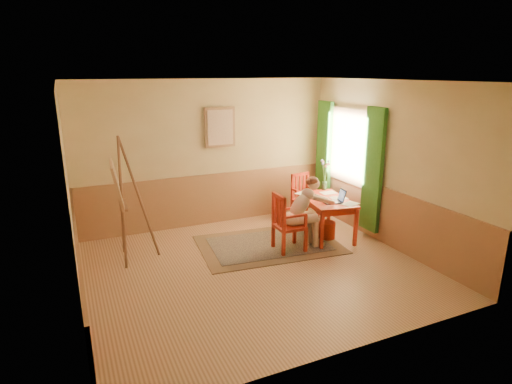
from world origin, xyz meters
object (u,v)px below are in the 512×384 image
chair_left (287,223)px  chair_back (304,197)px  figure (304,209)px  easel (120,188)px  laptop (335,200)px  table (326,203)px

chair_left → chair_back: size_ratio=1.06×
figure → chair_left: bearing=-178.4°
chair_back → chair_left: bearing=-130.5°
easel → laptop: bearing=-11.5°
chair_left → laptop: (0.98, 0.04, 0.26)m
chair_back → laptop: size_ratio=2.35×
table → figure: bearing=-156.0°
chair_left → figure: figure is taller
chair_left → easel: size_ratio=0.50×
easel → table: bearing=-7.6°
table → easel: easel is taller
chair_left → chair_back: bearing=49.5°
chair_left → figure: 0.38m
laptop → chair_back: bearing=85.9°
chair_left → laptop: 1.02m
table → figure: size_ratio=1.05×
table → chair_left: (-0.96, -0.29, -0.13)m
laptop → chair_left: bearing=-177.5°
figure → laptop: 0.65m
table → laptop: size_ratio=3.23×
chair_left → figure: (0.33, 0.01, 0.18)m
figure → laptop: figure is taller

